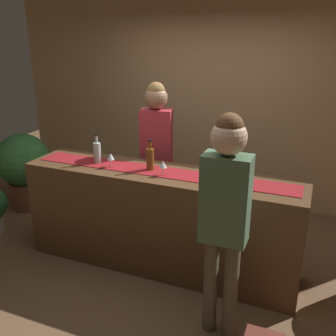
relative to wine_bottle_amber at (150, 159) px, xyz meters
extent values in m
plane|color=brown|center=(0.11, -0.02, -1.13)|extent=(10.00, 10.00, 0.00)
cube|color=tan|center=(0.11, 1.88, 0.32)|extent=(6.00, 0.12, 2.90)
cube|color=#543821|center=(0.11, -0.02, -0.62)|extent=(2.72, 0.60, 1.01)
cube|color=maroon|center=(0.11, -0.02, -0.11)|extent=(2.59, 0.28, 0.01)
cylinder|color=brown|center=(0.00, 0.00, -0.01)|extent=(0.07, 0.07, 0.21)
cylinder|color=brown|center=(0.00, 0.00, 0.13)|extent=(0.03, 0.03, 0.08)
cylinder|color=black|center=(0.00, 0.00, 0.18)|extent=(0.03, 0.03, 0.02)
cylinder|color=#194723|center=(0.93, -0.03, -0.01)|extent=(0.07, 0.07, 0.21)
cylinder|color=#194723|center=(0.93, -0.03, 0.13)|extent=(0.03, 0.03, 0.08)
cylinder|color=black|center=(0.93, -0.03, 0.18)|extent=(0.03, 0.03, 0.02)
cylinder|color=#B2C6C1|center=(-0.58, -0.01, -0.01)|extent=(0.07, 0.07, 0.21)
cylinder|color=#B2C6C1|center=(-0.58, -0.01, 0.13)|extent=(0.03, 0.03, 0.08)
cylinder|color=black|center=(-0.58, -0.01, 0.18)|extent=(0.03, 0.03, 0.02)
cylinder|color=silver|center=(0.17, -0.10, -0.11)|extent=(0.06, 0.06, 0.00)
cylinder|color=silver|center=(0.17, -0.10, -0.07)|extent=(0.01, 0.01, 0.08)
cone|color=silver|center=(0.17, -0.10, 0.00)|extent=(0.07, 0.07, 0.06)
cylinder|color=silver|center=(-0.39, -0.08, -0.11)|extent=(0.06, 0.06, 0.00)
cylinder|color=silver|center=(-0.39, -0.08, -0.07)|extent=(0.01, 0.01, 0.08)
cone|color=silver|center=(-0.39, -0.08, 0.00)|extent=(0.07, 0.07, 0.06)
cylinder|color=#26262B|center=(-0.10, 0.58, -0.71)|extent=(0.11, 0.11, 0.83)
cylinder|color=#26262B|center=(-0.26, 0.54, -0.71)|extent=(0.11, 0.11, 0.83)
cube|color=#B7333D|center=(-0.18, 0.56, 0.03)|extent=(0.38, 0.27, 0.66)
sphere|color=#9E7051|center=(-0.18, 0.56, 0.48)|extent=(0.25, 0.25, 0.25)
sphere|color=olive|center=(-0.18, 0.56, 0.55)|extent=(0.19, 0.19, 0.19)
cylinder|color=brown|center=(0.83, -0.71, -0.71)|extent=(0.11, 0.11, 0.83)
cylinder|color=brown|center=(0.99, -0.71, -0.71)|extent=(0.11, 0.11, 0.83)
cube|color=#4C6B4C|center=(0.91, -0.71, 0.03)|extent=(0.34, 0.20, 0.66)
sphere|color=#DBAD89|center=(0.91, -0.71, 0.48)|extent=(0.25, 0.25, 0.25)
sphere|color=brown|center=(0.91, -0.71, 0.55)|extent=(0.19, 0.19, 0.19)
cylinder|color=brown|center=(-2.11, 0.55, -0.94)|extent=(0.43, 0.43, 0.38)
sphere|color=#387A3D|center=(-2.11, 0.55, -0.45)|extent=(0.70, 0.70, 0.70)
camera|label=1|loc=(1.45, -3.13, 1.15)|focal=40.71mm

